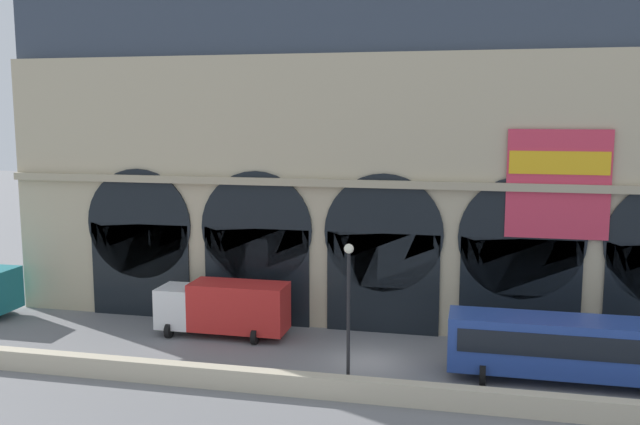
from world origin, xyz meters
name	(u,v)px	position (x,y,z in m)	size (l,w,h in m)	color
ground_plane	(369,362)	(0.00, 0.00, 0.00)	(200.00, 200.00, 0.00)	slate
quay_parapet_wall	(352,389)	(0.00, -4.90, 0.50)	(90.00, 0.70, 1.00)	beige
station_building	(389,164)	(0.04, 7.02, 9.68)	(47.11, 4.44, 20.09)	#BCAD8C
box_truck_midwest	(224,307)	(-8.72, 2.34, 1.70)	(7.50, 2.91, 3.12)	white
bus_mideast	(567,346)	(9.51, -0.72, 1.78)	(11.00, 3.25, 3.10)	#28479E
street_lamp_quayside	(349,298)	(-0.33, -4.10, 4.41)	(0.44, 0.44, 6.90)	black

